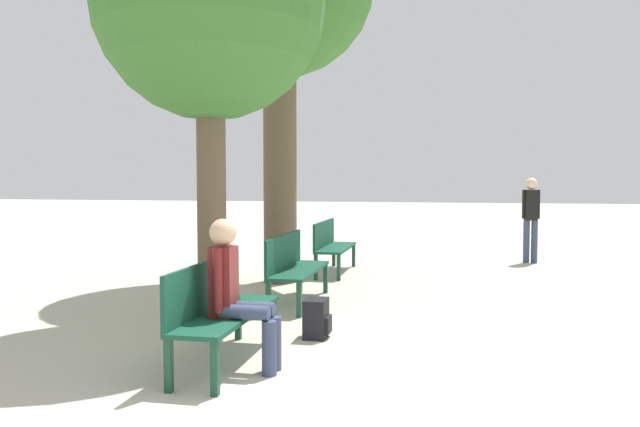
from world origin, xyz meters
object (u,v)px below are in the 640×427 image
object	(u,v)px
bench_row_2	(331,243)
bench_row_0	(218,304)
person_seated	(236,290)
pedestrian_near	(531,214)
bench_row_1	(293,263)
tree_row_0	(210,7)
backpack	(317,319)

from	to	relation	value
bench_row_2	bench_row_0	bearing A→B (deg)	-90.00
person_seated	pedestrian_near	world-z (taller)	pedestrian_near
person_seated	pedestrian_near	bearing A→B (deg)	66.36
pedestrian_near	bench_row_2	bearing A→B (deg)	-150.55
bench_row_1	person_seated	world-z (taller)	person_seated
tree_row_0	pedestrian_near	size ratio (longest dim) A/B	2.93
bench_row_2	tree_row_0	size ratio (longest dim) A/B	0.35
tree_row_0	pedestrian_near	xyz separation A→B (m)	(4.34, 6.26, -2.69)
bench_row_0	backpack	bearing A→B (deg)	56.91
tree_row_0	backpack	bearing A→B (deg)	-16.40
tree_row_0	pedestrian_near	distance (m)	8.08
pedestrian_near	backpack	bearing A→B (deg)	-114.30
bench_row_0	bench_row_2	world-z (taller)	same
bench_row_1	bench_row_2	xyz separation A→B (m)	(0.00, 2.82, 0.00)
bench_row_0	tree_row_0	xyz separation A→B (m)	(-0.63, 1.47, 3.12)
person_seated	pedestrian_near	xyz separation A→B (m)	(3.46, 7.91, 0.27)
tree_row_0	person_seated	bearing A→B (deg)	-62.07
pedestrian_near	tree_row_0	bearing A→B (deg)	-124.73
bench_row_2	pedestrian_near	distance (m)	4.28
bench_row_1	bench_row_0	bearing A→B (deg)	-90.00
bench_row_2	backpack	bearing A→B (deg)	-81.23
bench_row_0	bench_row_2	bearing A→B (deg)	90.00
bench_row_1	bench_row_2	distance (m)	2.82
bench_row_2	tree_row_0	xyz separation A→B (m)	(-0.63, -4.17, 3.12)
bench_row_1	tree_row_0	bearing A→B (deg)	-115.11
backpack	tree_row_0	bearing A→B (deg)	163.60
backpack	pedestrian_near	size ratio (longest dim) A/B	0.24
bench_row_1	person_seated	xyz separation A→B (m)	(0.24, -3.00, 0.17)
bench_row_0	bench_row_1	world-z (taller)	same
bench_row_2	backpack	size ratio (longest dim) A/B	4.24
bench_row_0	pedestrian_near	world-z (taller)	pedestrian_near
bench_row_0	person_seated	world-z (taller)	person_seated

